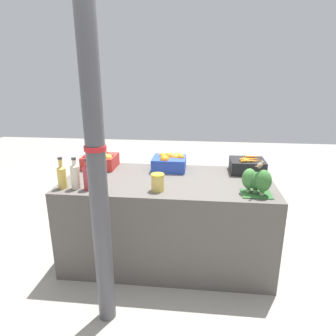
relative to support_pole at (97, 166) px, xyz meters
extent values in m
plane|color=gray|center=(0.35, 0.76, -1.11)|extent=(10.00, 10.00, 0.00)
cube|color=#56514C|center=(0.35, 0.76, -0.73)|extent=(1.77, 0.86, 0.77)
cylinder|color=#4C4C51|center=(0.00, 0.00, 0.00)|extent=(0.12, 0.12, 2.22)
cylinder|color=red|center=(0.00, 0.00, 0.11)|extent=(0.13, 0.13, 0.03)
cube|color=red|center=(-0.34, 1.02, -0.28)|extent=(0.31, 0.27, 0.12)
sphere|color=red|center=(-0.44, 0.94, -0.23)|extent=(0.07, 0.07, 0.07)
sphere|color=gold|center=(-0.33, 1.03, -0.23)|extent=(0.07, 0.07, 0.07)
sphere|color=red|center=(-0.30, 1.03, -0.22)|extent=(0.07, 0.07, 0.07)
sphere|color=red|center=(-0.40, 1.06, -0.23)|extent=(0.08, 0.08, 0.08)
sphere|color=gold|center=(-0.28, 1.01, -0.24)|extent=(0.08, 0.08, 0.08)
sphere|color=red|center=(-0.31, 1.10, -0.23)|extent=(0.07, 0.07, 0.07)
sphere|color=red|center=(-0.32, 0.94, -0.22)|extent=(0.07, 0.07, 0.07)
sphere|color=gold|center=(-0.23, 0.94, -0.22)|extent=(0.07, 0.07, 0.07)
sphere|color=red|center=(-0.40, 1.04, -0.23)|extent=(0.06, 0.06, 0.06)
sphere|color=red|center=(-0.38, 1.01, -0.23)|extent=(0.08, 0.08, 0.08)
sphere|color=red|center=(-0.33, 1.04, -0.23)|extent=(0.07, 0.07, 0.07)
sphere|color=red|center=(-0.23, 1.00, -0.23)|extent=(0.08, 0.08, 0.08)
cube|color=#2847B7|center=(0.33, 1.02, -0.28)|extent=(0.31, 0.27, 0.12)
sphere|color=orange|center=(0.42, 1.07, -0.22)|extent=(0.07, 0.07, 0.07)
sphere|color=orange|center=(0.44, 1.03, -0.23)|extent=(0.07, 0.07, 0.07)
sphere|color=orange|center=(0.32, 1.06, -0.23)|extent=(0.08, 0.08, 0.08)
sphere|color=orange|center=(0.30, 0.98, -0.24)|extent=(0.08, 0.08, 0.08)
sphere|color=orange|center=(0.26, 1.07, -0.23)|extent=(0.07, 0.07, 0.07)
sphere|color=orange|center=(0.39, 1.04, -0.23)|extent=(0.08, 0.08, 0.08)
sphere|color=orange|center=(0.40, 1.06, -0.23)|extent=(0.08, 0.08, 0.08)
sphere|color=orange|center=(0.30, 0.94, -0.22)|extent=(0.09, 0.09, 0.09)
cube|color=black|center=(1.05, 1.02, -0.28)|extent=(0.31, 0.27, 0.12)
cone|color=orange|center=(1.07, 1.00, -0.20)|extent=(0.17, 0.07, 0.02)
cone|color=orange|center=(1.05, 0.95, -0.21)|extent=(0.17, 0.08, 0.02)
cone|color=orange|center=(1.09, 0.96, -0.21)|extent=(0.14, 0.07, 0.02)
cone|color=orange|center=(1.05, 0.95, -0.21)|extent=(0.16, 0.07, 0.02)
cone|color=orange|center=(1.06, 0.99, -0.21)|extent=(0.17, 0.08, 0.03)
cone|color=orange|center=(1.10, 1.10, -0.21)|extent=(0.16, 0.05, 0.03)
cone|color=orange|center=(1.04, 0.96, -0.21)|extent=(0.13, 0.07, 0.03)
cube|color=#2D602D|center=(1.04, 0.49, -0.34)|extent=(0.22, 0.18, 0.01)
ellipsoid|color=#2D602D|center=(1.04, 0.51, -0.24)|extent=(0.13, 0.13, 0.13)
cylinder|color=#B2C693|center=(1.04, 0.51, -0.32)|extent=(0.03, 0.03, 0.02)
ellipsoid|color=#427F3D|center=(0.99, 0.52, -0.23)|extent=(0.11, 0.11, 0.16)
cylinder|color=#B2C693|center=(0.99, 0.52, -0.32)|extent=(0.03, 0.03, 0.02)
ellipsoid|color=#387033|center=(1.08, 0.47, -0.22)|extent=(0.12, 0.12, 0.17)
cylinder|color=#B2C693|center=(1.08, 0.47, -0.32)|extent=(0.03, 0.03, 0.02)
cylinder|color=gold|center=(-0.46, 0.46, -0.26)|extent=(0.07, 0.07, 0.16)
cone|color=gold|center=(-0.46, 0.46, -0.17)|extent=(0.07, 0.07, 0.03)
cylinder|color=gold|center=(-0.46, 0.46, -0.13)|extent=(0.03, 0.03, 0.05)
cylinder|color=#2D2D33|center=(-0.46, 0.46, -0.10)|extent=(0.04, 0.04, 0.01)
cylinder|color=beige|center=(-0.35, 0.46, -0.25)|extent=(0.07, 0.07, 0.18)
cone|color=beige|center=(-0.35, 0.46, -0.15)|extent=(0.07, 0.07, 0.02)
cylinder|color=beige|center=(-0.35, 0.46, -0.12)|extent=(0.03, 0.03, 0.04)
cylinder|color=#2D2D33|center=(-0.35, 0.46, -0.10)|extent=(0.04, 0.04, 0.01)
cylinder|color=#B2333D|center=(-0.24, 0.46, -0.26)|extent=(0.08, 0.08, 0.17)
cone|color=#B2333D|center=(-0.24, 0.46, -0.16)|extent=(0.08, 0.08, 0.02)
cylinder|color=#B2333D|center=(-0.24, 0.46, -0.13)|extent=(0.04, 0.04, 0.04)
cylinder|color=#2D2D33|center=(-0.24, 0.46, -0.10)|extent=(0.04, 0.04, 0.01)
cylinder|color=#DBBC56|center=(0.30, 0.49, -0.28)|extent=(0.10, 0.10, 0.12)
cylinder|color=gold|center=(0.30, 0.49, -0.21)|extent=(0.10, 0.10, 0.01)
cube|color=#4C3D2D|center=(1.05, 0.49, -0.14)|extent=(0.02, 0.02, 0.01)
ellipsoid|color=#7A664C|center=(1.05, 0.49, -0.11)|extent=(0.07, 0.08, 0.04)
sphere|color=#897556|center=(1.07, 0.53, -0.10)|extent=(0.03, 0.03, 0.03)
cone|color=#4C3D28|center=(1.08, 0.54, -0.10)|extent=(0.01, 0.02, 0.01)
cube|color=#7A664C|center=(1.02, 0.45, -0.11)|extent=(0.04, 0.04, 0.01)
camera|label=1|loc=(0.61, -1.65, 0.53)|focal=32.00mm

